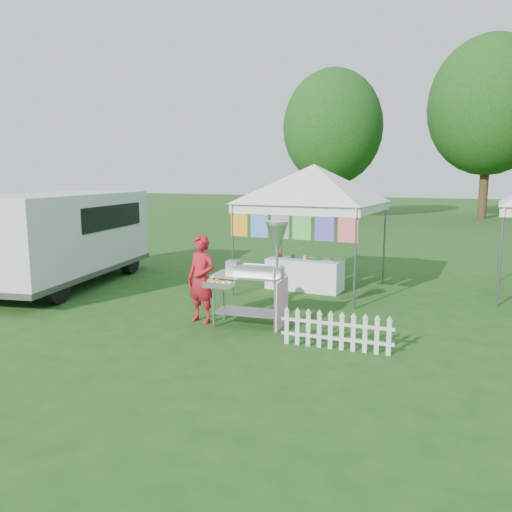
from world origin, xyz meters
The scene contains 9 objects.
ground centered at (0.00, 0.00, 0.00)m, with size 120.00×120.00×0.00m, color #1F4413.
canopy_main centered at (0.00, 3.49, 2.99)m, with size 4.24×4.24×3.45m.
tree_left centered at (-6.00, 24.00, 5.83)m, with size 6.40×6.40×9.53m.
tree_mid centered at (3.00, 28.00, 7.14)m, with size 7.60×7.60×11.52m.
donut_cart centered at (0.19, 0.11, 1.14)m, with size 1.40×1.12×1.93m.
vendor centered at (-0.92, -0.07, 0.82)m, with size 0.60×0.39×1.64m, color #AC1522.
cargo_van centered at (-5.83, 1.31, 1.23)m, with size 3.47×5.88×2.29m.
picket_fence centered at (1.80, -0.45, 0.29)m, with size 1.79×0.21×0.56m.
display_table centered at (-0.14, 3.35, 0.37)m, with size 1.80×0.70×0.74m, color white.
Camera 1 is at (3.98, -7.81, 2.71)m, focal length 35.00 mm.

